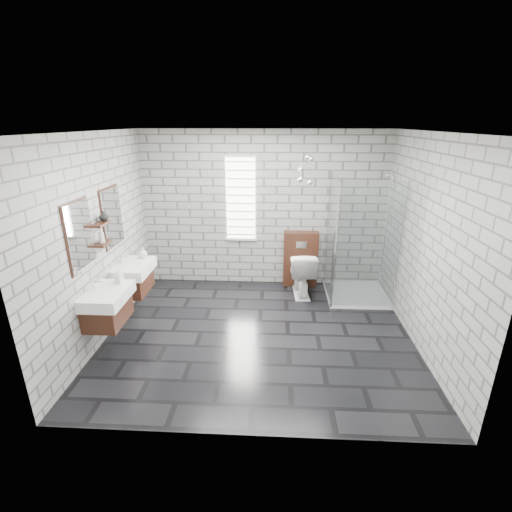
# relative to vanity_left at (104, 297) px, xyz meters

# --- Properties ---
(floor) EXTENTS (4.20, 3.60, 0.02)m
(floor) POSITION_rel_vanity_left_xyz_m (1.91, 0.48, -0.77)
(floor) COLOR black
(floor) RESTS_ON ground
(ceiling) EXTENTS (4.20, 3.60, 0.02)m
(ceiling) POSITION_rel_vanity_left_xyz_m (1.91, 0.48, 1.95)
(ceiling) COLOR white
(ceiling) RESTS_ON wall_back
(wall_back) EXTENTS (4.20, 0.02, 2.70)m
(wall_back) POSITION_rel_vanity_left_xyz_m (1.91, 2.29, 0.59)
(wall_back) COLOR #9F9F9A
(wall_back) RESTS_ON floor
(wall_front) EXTENTS (4.20, 0.02, 2.70)m
(wall_front) POSITION_rel_vanity_left_xyz_m (1.91, -1.33, 0.59)
(wall_front) COLOR #9F9F9A
(wall_front) RESTS_ON floor
(wall_left) EXTENTS (0.02, 3.60, 2.70)m
(wall_left) POSITION_rel_vanity_left_xyz_m (-0.20, 0.48, 0.59)
(wall_left) COLOR #9F9F9A
(wall_left) RESTS_ON floor
(wall_right) EXTENTS (0.02, 3.60, 2.70)m
(wall_right) POSITION_rel_vanity_left_xyz_m (4.02, 0.48, 0.59)
(wall_right) COLOR #9F9F9A
(wall_right) RESTS_ON floor
(vanity_left) EXTENTS (0.47, 0.70, 1.57)m
(vanity_left) POSITION_rel_vanity_left_xyz_m (0.00, 0.00, 0.00)
(vanity_left) COLOR #3F1F13
(vanity_left) RESTS_ON wall_left
(vanity_right) EXTENTS (0.47, 0.70, 1.57)m
(vanity_right) POSITION_rel_vanity_left_xyz_m (0.00, 0.91, 0.00)
(vanity_right) COLOR #3F1F13
(vanity_right) RESTS_ON wall_left
(shelf_lower) EXTENTS (0.14, 0.30, 0.03)m
(shelf_lower) POSITION_rel_vanity_left_xyz_m (-0.12, 0.43, 0.56)
(shelf_lower) COLOR #3F1F13
(shelf_lower) RESTS_ON wall_left
(shelf_upper) EXTENTS (0.14, 0.30, 0.03)m
(shelf_upper) POSITION_rel_vanity_left_xyz_m (-0.12, 0.43, 0.82)
(shelf_upper) COLOR #3F1F13
(shelf_upper) RESTS_ON wall_left
(window) EXTENTS (0.56, 0.05, 1.48)m
(window) POSITION_rel_vanity_left_xyz_m (1.51, 2.26, 0.79)
(window) COLOR white
(window) RESTS_ON wall_back
(cistern_panel) EXTENTS (0.60, 0.20, 1.00)m
(cistern_panel) POSITION_rel_vanity_left_xyz_m (2.57, 2.18, -0.26)
(cistern_panel) COLOR #3F1F13
(cistern_panel) RESTS_ON floor
(flush_plate) EXTENTS (0.18, 0.01, 0.12)m
(flush_plate) POSITION_rel_vanity_left_xyz_m (2.57, 2.07, 0.04)
(flush_plate) COLOR silver
(flush_plate) RESTS_ON cistern_panel
(shower_enclosure) EXTENTS (1.00, 1.00, 2.03)m
(shower_enclosure) POSITION_rel_vanity_left_xyz_m (3.41, 1.66, -0.25)
(shower_enclosure) COLOR white
(shower_enclosure) RESTS_ON floor
(pendant_cluster) EXTENTS (0.25, 0.24, 0.83)m
(pendant_cluster) POSITION_rel_vanity_left_xyz_m (2.57, 1.85, 1.36)
(pendant_cluster) COLOR silver
(pendant_cluster) RESTS_ON ceiling
(toilet) EXTENTS (0.48, 0.79, 0.78)m
(toilet) POSITION_rel_vanity_left_xyz_m (2.57, 1.80, -0.37)
(toilet) COLOR white
(toilet) RESTS_ON floor
(soap_bottle_a) EXTENTS (0.11, 0.11, 0.20)m
(soap_bottle_a) POSITION_rel_vanity_left_xyz_m (0.12, 0.23, 0.19)
(soap_bottle_a) COLOR #B2B2B2
(soap_bottle_a) RESTS_ON vanity_left
(soap_bottle_b) EXTENTS (0.14, 0.14, 0.16)m
(soap_bottle_b) POSITION_rel_vanity_left_xyz_m (0.11, 1.16, 0.18)
(soap_bottle_b) COLOR #B2B2B2
(soap_bottle_b) RESTS_ON vanity_right
(soap_bottle_c) EXTENTS (0.08, 0.08, 0.20)m
(soap_bottle_c) POSITION_rel_vanity_left_xyz_m (-0.11, 0.38, 0.68)
(soap_bottle_c) COLOR #B2B2B2
(soap_bottle_c) RESTS_ON shelf_lower
(vase) EXTENTS (0.13, 0.13, 0.13)m
(vase) POSITION_rel_vanity_left_xyz_m (-0.11, 0.53, 0.90)
(vase) COLOR #B2B2B2
(vase) RESTS_ON shelf_upper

